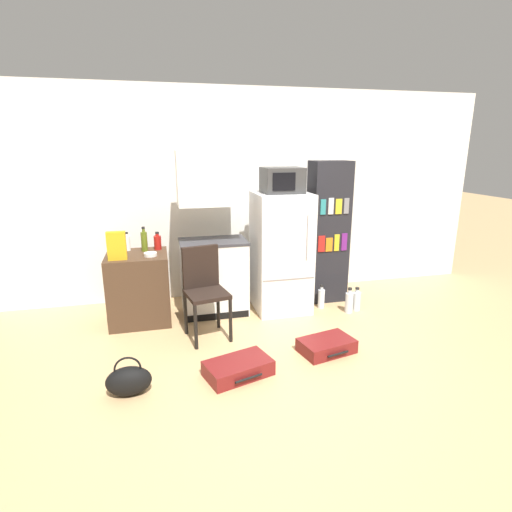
{
  "coord_description": "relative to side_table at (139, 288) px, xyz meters",
  "views": [
    {
      "loc": [
        -0.99,
        -3.12,
        1.93
      ],
      "look_at": [
        -0.03,
        0.85,
        0.81
      ],
      "focal_mm": 28.0,
      "sensor_mm": 36.0,
      "label": 1
    }
  ],
  "objects": [
    {
      "name": "suitcase_small_flat",
      "position": [
        0.86,
        -1.38,
        -0.33
      ],
      "size": [
        0.63,
        0.48,
        0.14
      ],
      "rotation": [
        0.0,
        0.0,
        0.3
      ],
      "color": "maroon",
      "rests_on": "ground_plane"
    },
    {
      "name": "bottle_clear_short",
      "position": [
        -0.15,
        0.04,
        0.47
      ],
      "size": [
        0.09,
        0.09,
        0.18
      ],
      "color": "silver",
      "rests_on": "side_table"
    },
    {
      "name": "water_bottle_front",
      "position": [
        2.15,
        -0.13,
        -0.27
      ],
      "size": [
        0.08,
        0.08,
        0.3
      ],
      "color": "silver",
      "rests_on": "ground_plane"
    },
    {
      "name": "water_bottle_back",
      "position": [
        2.42,
        -0.35,
        -0.26
      ],
      "size": [
        0.09,
        0.09,
        0.31
      ],
      "color": "silver",
      "rests_on": "ground_plane"
    },
    {
      "name": "bottle_blue_soda",
      "position": [
        -0.26,
        -0.05,
        0.51
      ],
      "size": [
        0.08,
        0.08,
        0.27
      ],
      "color": "#1E47A3",
      "rests_on": "side_table"
    },
    {
      "name": "cereal_box",
      "position": [
        -0.18,
        -0.19,
        0.54
      ],
      "size": [
        0.19,
        0.07,
        0.3
      ],
      "color": "gold",
      "rests_on": "side_table"
    },
    {
      "name": "bottle_milk_white",
      "position": [
        -0.1,
        0.19,
        0.48
      ],
      "size": [
        0.07,
        0.07,
        0.21
      ],
      "color": "white",
      "rests_on": "side_table"
    },
    {
      "name": "bowl",
      "position": [
        0.15,
        -0.12,
        0.41
      ],
      "size": [
        0.14,
        0.14,
        0.04
      ],
      "color": "silver",
      "rests_on": "side_table"
    },
    {
      "name": "bookshelf",
      "position": [
        2.32,
        0.14,
        0.49
      ],
      "size": [
        0.48,
        0.33,
        1.77
      ],
      "color": "black",
      "rests_on": "ground_plane"
    },
    {
      "name": "ground_plane",
      "position": [
        1.27,
        -1.3,
        -0.39
      ],
      "size": [
        24.0,
        24.0,
        0.0
      ],
      "primitive_type": "plane",
      "color": "tan"
    },
    {
      "name": "refrigerator",
      "position": [
        1.66,
        -0.02,
        0.31
      ],
      "size": [
        0.63,
        0.67,
        1.42
      ],
      "color": "white",
      "rests_on": "ground_plane"
    },
    {
      "name": "suitcase_large_flat",
      "position": [
        1.77,
        -1.18,
        -0.33
      ],
      "size": [
        0.57,
        0.43,
        0.13
      ],
      "rotation": [
        0.0,
        0.0,
        0.22
      ],
      "color": "maroon",
      "rests_on": "ground_plane"
    },
    {
      "name": "microwave",
      "position": [
        1.65,
        -0.02,
        1.17
      ],
      "size": [
        0.45,
        0.4,
        0.29
      ],
      "color": "#333333",
      "rests_on": "refrigerator"
    },
    {
      "name": "water_bottle_middle",
      "position": [
        2.53,
        -0.31,
        -0.27
      ],
      "size": [
        0.09,
        0.09,
        0.29
      ],
      "color": "silver",
      "rests_on": "ground_plane"
    },
    {
      "name": "kitchen_hutch",
      "position": [
        0.86,
        0.05,
        0.47
      ],
      "size": [
        0.77,
        0.5,
        1.89
      ],
      "color": "silver",
      "rests_on": "ground_plane"
    },
    {
      "name": "chair",
      "position": [
        0.67,
        -0.52,
        0.17
      ],
      "size": [
        0.47,
        0.47,
        0.95
      ],
      "rotation": [
        0.0,
        0.0,
        0.2
      ],
      "color": "black",
      "rests_on": "ground_plane"
    },
    {
      "name": "handbag",
      "position": [
        -0.05,
        -1.45,
        -0.27
      ],
      "size": [
        0.36,
        0.2,
        0.33
      ],
      "color": "black",
      "rests_on": "ground_plane"
    },
    {
      "name": "wall_back",
      "position": [
        1.47,
        0.7,
        0.93
      ],
      "size": [
        6.4,
        0.1,
        2.65
      ],
      "color": "white",
      "rests_on": "ground_plane"
    },
    {
      "name": "side_table",
      "position": [
        0.0,
        0.0,
        0.0
      ],
      "size": [
        0.66,
        0.6,
        0.79
      ],
      "color": "#422D1E",
      "rests_on": "ground_plane"
    },
    {
      "name": "bottle_ketchup_red",
      "position": [
        0.23,
        0.16,
        0.48
      ],
      "size": [
        0.08,
        0.08,
        0.2
      ],
      "color": "#AD1914",
      "rests_on": "side_table"
    },
    {
      "name": "bottle_olive_oil",
      "position": [
        0.09,
        0.12,
        0.51
      ],
      "size": [
        0.07,
        0.07,
        0.28
      ],
      "color": "#566619",
      "rests_on": "side_table"
    }
  ]
}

